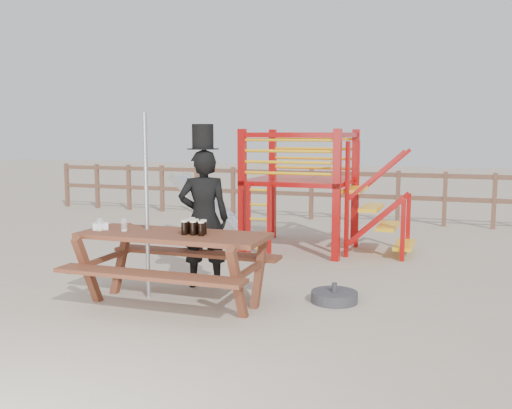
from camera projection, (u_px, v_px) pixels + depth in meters
name	position (u px, v px, depth m)	size (l,w,h in m)	color
ground	(204.00, 303.00, 6.84)	(60.00, 60.00, 0.00)	tan
back_fence	(332.00, 189.00, 13.27)	(15.09, 0.09, 1.20)	brown
playground_fort	(297.00, 188.00, 10.00)	(4.71, 1.84, 2.10)	#A90C0B
picnic_table	(174.00, 260.00, 6.72)	(2.25, 1.57, 0.86)	brown
man_with_hat	(204.00, 215.00, 7.49)	(0.78, 0.66, 2.15)	black
metal_pole	(147.00, 207.00, 6.92)	(0.05, 0.05, 2.28)	#B2B2B7
parasol_base	(334.00, 297.00, 6.87)	(0.56, 0.56, 0.24)	#343338
paper_bag	(100.00, 226.00, 6.94)	(0.18, 0.14, 0.08)	white
stout_pints	(194.00, 227.00, 6.60)	(0.29, 0.29, 0.17)	black
empty_glasses	(112.00, 225.00, 6.83)	(0.36, 0.15, 0.15)	silver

